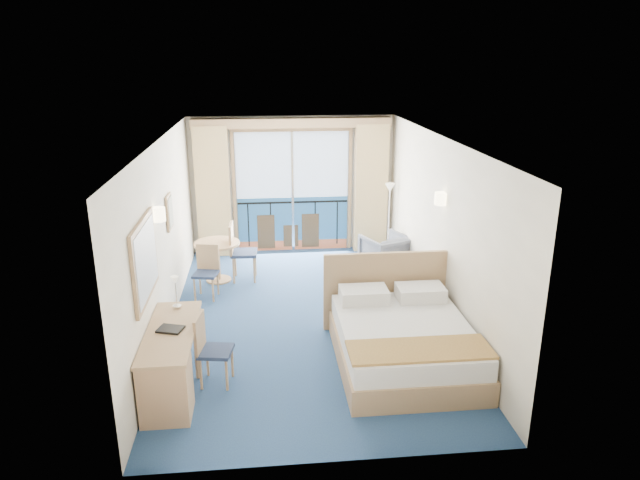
{
  "coord_description": "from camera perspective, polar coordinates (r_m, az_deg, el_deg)",
  "views": [
    {
      "loc": [
        -0.59,
        -7.86,
        3.8
      ],
      "look_at": [
        0.24,
        0.2,
        1.17
      ],
      "focal_mm": 32.0,
      "sensor_mm": 36.0,
      "label": 1
    }
  ],
  "objects": [
    {
      "name": "floor",
      "position": [
        8.75,
        -1.43,
        -7.76
      ],
      "size": [
        6.5,
        6.5,
        0.0
      ],
      "primitive_type": "plane",
      "color": "navy",
      "rests_on": "ground"
    },
    {
      "name": "wall_print",
      "position": [
        8.71,
        -14.81,
        2.74
      ],
      "size": [
        0.04,
        0.42,
        0.52
      ],
      "color": "#A38858",
      "rests_on": "room_walls"
    },
    {
      "name": "armchair",
      "position": [
        10.5,
        6.57,
        -1.32
      ],
      "size": [
        0.99,
        1.0,
        0.7
      ],
      "primitive_type": "imported",
      "rotation": [
        0.0,
        0.0,
        3.54
      ],
      "color": "#494F59",
      "rests_on": "ground"
    },
    {
      "name": "balcony_door",
      "position": [
        11.41,
        -2.79,
        4.49
      ],
      "size": [
        2.36,
        0.03,
        2.52
      ],
      "color": "navy",
      "rests_on": "room_walls"
    },
    {
      "name": "nightstand",
      "position": [
        8.96,
        10.03,
        -5.58
      ],
      "size": [
        0.4,
        0.38,
        0.52
      ],
      "primitive_type": "cube",
      "color": "tan",
      "rests_on": "ground"
    },
    {
      "name": "desk_lamp",
      "position": [
        7.34,
        -14.28,
        -4.43
      ],
      "size": [
        0.11,
        0.11,
        0.41
      ],
      "color": "silver",
      "rests_on": "desk"
    },
    {
      "name": "sconce_left",
      "position": [
        7.64,
        -15.86,
        2.49
      ],
      "size": [
        0.18,
        0.18,
        0.18
      ],
      "primitive_type": "cylinder",
      "color": "beige",
      "rests_on": "room_walls"
    },
    {
      "name": "round_table",
      "position": [
        10.1,
        -10.24,
        -1.16
      ],
      "size": [
        0.79,
        0.79,
        0.71
      ],
      "color": "#A38858",
      "rests_on": "ground"
    },
    {
      "name": "mirror",
      "position": [
        6.89,
        -17.1,
        -1.92
      ],
      "size": [
        0.05,
        1.25,
        0.95
      ],
      "color": "#A38858",
      "rests_on": "room_walls"
    },
    {
      "name": "room_walls",
      "position": [
        8.14,
        -1.53,
        3.58
      ],
      "size": [
        4.04,
        6.54,
        2.72
      ],
      "color": "white",
      "rests_on": "ground"
    },
    {
      "name": "desk_chair",
      "position": [
        7.04,
        -11.04,
        -10.32
      ],
      "size": [
        0.45,
        0.44,
        0.89
      ],
      "rotation": [
        0.0,
        0.0,
        1.4
      ],
      "color": "#202D4B",
      "rests_on": "ground"
    },
    {
      "name": "folder",
      "position": [
        6.91,
        -14.73,
        -8.62
      ],
      "size": [
        0.33,
        0.29,
        0.03
      ],
      "primitive_type": "cube",
      "rotation": [
        0.0,
        0.0,
        -0.31
      ],
      "color": "black",
      "rests_on": "desk"
    },
    {
      "name": "curtain_right",
      "position": [
        11.42,
        5.1,
        5.14
      ],
      "size": [
        0.65,
        0.22,
        2.55
      ],
      "primitive_type": "cube",
      "color": "tan",
      "rests_on": "room_walls"
    },
    {
      "name": "desk",
      "position": [
        6.69,
        -15.05,
        -13.03
      ],
      "size": [
        0.56,
        1.63,
        0.76
      ],
      "color": "#A38858",
      "rests_on": "ground"
    },
    {
      "name": "table_chair_a",
      "position": [
        10.08,
        -8.13,
        -0.83
      ],
      "size": [
        0.47,
        0.46,
        1.03
      ],
      "rotation": [
        0.0,
        0.0,
        1.53
      ],
      "color": "#202D4B",
      "rests_on": "ground"
    },
    {
      "name": "table_chair_b",
      "position": [
        9.5,
        -11.27,
        -2.78
      ],
      "size": [
        0.44,
        0.45,
        0.87
      ],
      "rotation": [
        0.0,
        0.0,
        -0.19
      ],
      "color": "#202D4B",
      "rests_on": "ground"
    },
    {
      "name": "pelmet",
      "position": [
        11.04,
        -2.83,
        11.62
      ],
      "size": [
        3.8,
        0.25,
        0.18
      ],
      "primitive_type": "cube",
      "color": "#A38858",
      "rests_on": "room_walls"
    },
    {
      "name": "bed",
      "position": [
        7.52,
        8.26,
        -9.76
      ],
      "size": [
        1.83,
        2.18,
        1.15
      ],
      "color": "#A38858",
      "rests_on": "ground"
    },
    {
      "name": "sconce_right",
      "position": [
        8.35,
        11.98,
        4.07
      ],
      "size": [
        0.18,
        0.18,
        0.18
      ],
      "primitive_type": "cylinder",
      "color": "beige",
      "rests_on": "room_walls"
    },
    {
      "name": "phone",
      "position": [
        8.86,
        10.44,
        -3.8
      ],
      "size": [
        0.2,
        0.18,
        0.07
      ],
      "primitive_type": "cube",
      "rotation": [
        0.0,
        0.0,
        0.34
      ],
      "color": "silver",
      "rests_on": "nightstand"
    },
    {
      "name": "floor_lamp",
      "position": [
        11.1,
        6.96,
        3.84
      ],
      "size": [
        0.2,
        0.2,
        1.47
      ],
      "color": "silver",
      "rests_on": "ground"
    },
    {
      "name": "curtain_left",
      "position": [
        11.26,
        -10.64,
        4.71
      ],
      "size": [
        0.65,
        0.22,
        2.55
      ],
      "primitive_type": "cube",
      "color": "tan",
      "rests_on": "room_walls"
    }
  ]
}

